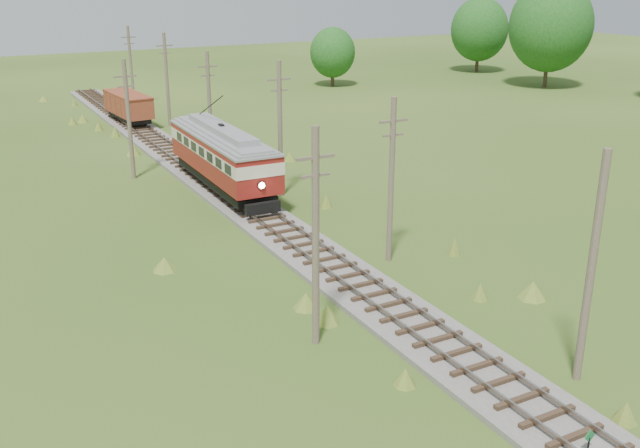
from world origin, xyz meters
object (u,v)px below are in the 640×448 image
streetcar (223,153)px  gondola (128,106)px  gravel_pile (191,134)px  switch_marker (589,442)px

streetcar → gondola: streetcar is taller
gondola → gravel_pile: size_ratio=2.60×
gondola → gravel_pile: bearing=-74.1°
gravel_pile → streetcar: bearing=-101.0°
streetcar → switch_marker: bearing=-89.4°
streetcar → gondola: (0.00, 25.79, -0.88)m
gondola → streetcar: bearing=-94.6°
streetcar → gondola: 25.81m
gondola → gravel_pile: 9.51m
switch_marker → streetcar: size_ratio=0.08×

